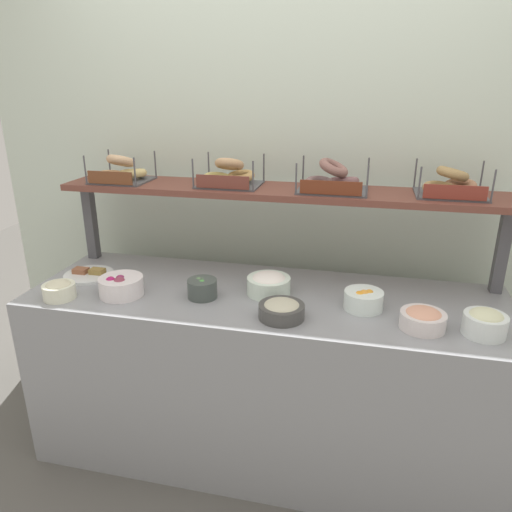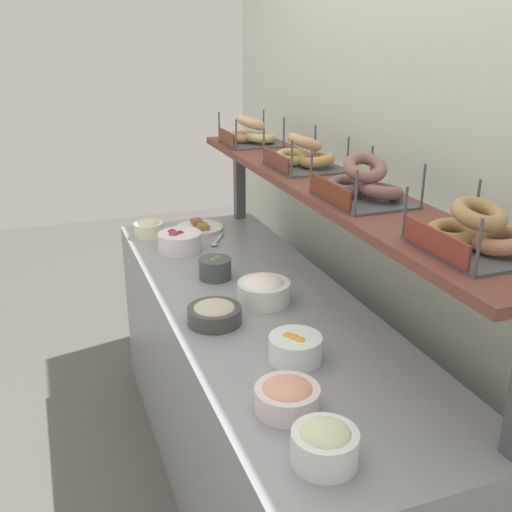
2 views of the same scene
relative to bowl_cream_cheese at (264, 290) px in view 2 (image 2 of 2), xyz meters
The scene contains 19 objects.
ground_plane 0.90m from the bowl_cream_cheese, 122.06° to the right, with size 8.00×8.00×0.00m, color #595651.
back_wall 0.61m from the bowl_cream_cheese, 91.04° to the left, with size 3.34×0.06×2.40m, color silver.
deli_counter 0.47m from the bowl_cream_cheese, 122.06° to the right, with size 2.14×0.70×0.85m, color gray.
shelf_riser_left 1.06m from the bowl_cream_cheese, 166.00° to the left, with size 0.05×0.05×0.40m, color #4C4C51.
upper_shelf 0.45m from the bowl_cream_cheese, 92.17° to the left, with size 2.10×0.32×0.03m, color brown.
bowl_cream_cheese is the anchor object (origin of this frame).
bowl_scallion_spread 0.89m from the bowl_cream_cheese, 11.79° to the right, with size 0.16×0.16×0.10m.
bowl_tuna_salad 0.24m from the bowl_cream_cheese, 65.86° to the right, with size 0.19×0.19×0.07m.
bowl_fruit_salad 0.42m from the bowl_cream_cheese, ahead, with size 0.16×0.16×0.09m.
bowl_potato_salad 0.93m from the bowl_cream_cheese, 163.96° to the right, with size 0.14×0.14×0.08m.
bowl_beet_salad 0.66m from the bowl_cream_cheese, 165.61° to the right, with size 0.20×0.20×0.10m.
bowl_veggie_mix 0.30m from the bowl_cream_cheese, 159.62° to the right, with size 0.13×0.13×0.09m.
bowl_lox_spread 0.67m from the bowl_cream_cheese, 15.67° to the right, with size 0.18×0.18×0.08m.
serving_plate_white 0.90m from the bowl_cream_cheese, behind, with size 0.24×0.24×0.04m.
serving_spoon_near_plate 0.68m from the bowl_cream_cheese, behind, with size 0.16×0.10×0.01m.
bagel_basket_plain 0.94m from the bowl_cream_cheese, 163.67° to the left, with size 0.28×0.26×0.14m.
bagel_basket_sesame 0.56m from the bowl_cream_cheese, 134.11° to the left, with size 0.30×0.26×0.14m.
bagel_basket_poppy 0.55m from the bowl_cream_cheese, 45.32° to the left, with size 0.32×0.26×0.15m.
bagel_basket_everything 0.91m from the bowl_cream_cheese, 19.70° to the left, with size 0.30×0.26×0.14m.
Camera 2 is at (1.90, -0.71, 1.81)m, focal length 42.39 mm.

